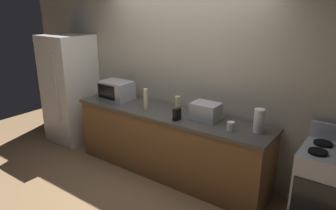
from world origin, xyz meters
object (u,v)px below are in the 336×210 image
at_px(paper_towel_roll, 259,121).
at_px(cordless_phone, 177,114).
at_px(mug_white, 231,126).
at_px(refrigerator, 70,89).
at_px(microwave, 116,90).
at_px(bottle_vinegar, 177,104).
at_px(bottle_hand_soap, 146,100).
at_px(toaster_oven, 206,111).
at_px(stove_range, 328,191).

relative_size(paper_towel_roll, cordless_phone, 1.80).
relative_size(paper_towel_roll, mug_white, 2.64).
xyz_separation_m(paper_towel_roll, mug_white, (-0.27, -0.14, -0.08)).
distance_m(refrigerator, paper_towel_roll, 3.27).
bearing_deg(microwave, bottle_vinegar, 0.95).
distance_m(paper_towel_roll, bottle_hand_soap, 1.51).
distance_m(toaster_oven, bottle_vinegar, 0.43).
relative_size(stove_range, bottle_vinegar, 4.84).
xyz_separation_m(toaster_oven, bottle_hand_soap, (-0.82, -0.17, 0.04)).
relative_size(bottle_hand_soap, mug_white, 2.91).
bearing_deg(microwave, bottle_hand_soap, -12.53).
distance_m(bottle_hand_soap, mug_white, 1.24).
bearing_deg(stove_range, mug_white, -175.04).
height_order(paper_towel_roll, bottle_hand_soap, bottle_hand_soap).
xyz_separation_m(refrigerator, bottle_vinegar, (2.16, 0.07, 0.11)).
xyz_separation_m(refrigerator, toaster_oven, (2.58, 0.06, 0.10)).
bearing_deg(microwave, cordless_phone, -9.96).
xyz_separation_m(toaster_oven, paper_towel_roll, (0.68, -0.01, 0.03)).
xyz_separation_m(refrigerator, microwave, (1.05, 0.05, 0.13)).
relative_size(cordless_phone, bottle_vinegar, 0.67).
xyz_separation_m(stove_range, microwave, (-3.00, 0.05, 0.57)).
bearing_deg(bottle_hand_soap, microwave, 167.47).
bearing_deg(bottle_hand_soap, mug_white, 0.81).
height_order(stove_range, paper_towel_roll, paper_towel_roll).
relative_size(stove_range, paper_towel_roll, 4.00).
xyz_separation_m(cordless_phone, bottle_vinegar, (-0.15, 0.24, 0.04)).
xyz_separation_m(cordless_phone, bottle_hand_soap, (-0.55, 0.06, 0.07)).
relative_size(bottle_vinegar, bottle_hand_soap, 0.75).
xyz_separation_m(stove_range, paper_towel_roll, (-0.79, 0.05, 0.57)).
relative_size(refrigerator, cordless_phone, 12.00).
distance_m(paper_towel_roll, mug_white, 0.31).
bearing_deg(bottle_vinegar, microwave, -179.05).
bearing_deg(bottle_vinegar, paper_towel_roll, -0.83).
bearing_deg(paper_towel_roll, bottle_vinegar, 179.17).
relative_size(toaster_oven, paper_towel_roll, 1.26).
distance_m(microwave, bottle_vinegar, 1.10).
bearing_deg(paper_towel_roll, mug_white, -152.07).
relative_size(stove_range, toaster_oven, 3.18).
bearing_deg(mug_white, toaster_oven, 159.76).
relative_size(cordless_phone, mug_white, 1.46).
bearing_deg(microwave, paper_towel_roll, 0.06).
height_order(refrigerator, bottle_vinegar, refrigerator).
distance_m(toaster_oven, cordless_phone, 0.36).
distance_m(microwave, toaster_oven, 1.53).
height_order(refrigerator, toaster_oven, refrigerator).
relative_size(paper_towel_roll, bottle_hand_soap, 0.91).
relative_size(stove_range, microwave, 2.25).
bearing_deg(microwave, stove_range, -0.92).
xyz_separation_m(toaster_oven, bottle_vinegar, (-0.43, 0.01, 0.01)).
distance_m(refrigerator, toaster_oven, 2.59).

